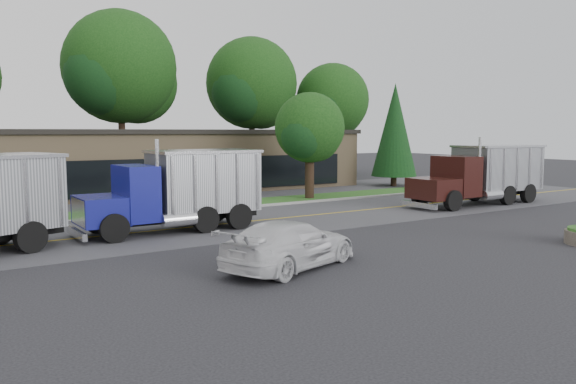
% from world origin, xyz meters
% --- Properties ---
extents(ground, '(140.00, 140.00, 0.00)m').
position_xyz_m(ground, '(0.00, 0.00, 0.00)').
color(ground, '#343439').
rests_on(ground, ground).
extents(road, '(60.00, 8.00, 0.02)m').
position_xyz_m(road, '(0.00, 9.00, 0.00)').
color(road, '#57575C').
rests_on(road, ground).
extents(center_line, '(60.00, 0.12, 0.01)m').
position_xyz_m(center_line, '(0.00, 9.00, 0.00)').
color(center_line, gold).
rests_on(center_line, ground).
extents(curb, '(60.00, 0.30, 0.12)m').
position_xyz_m(curb, '(0.00, 13.20, 0.00)').
color(curb, '#9E9E99').
rests_on(curb, ground).
extents(grass_verge, '(60.00, 3.40, 0.03)m').
position_xyz_m(grass_verge, '(0.00, 15.00, 0.00)').
color(grass_verge, '#2A5B1F').
rests_on(grass_verge, ground).
extents(far_parking, '(60.00, 7.00, 0.02)m').
position_xyz_m(far_parking, '(0.00, 20.00, 0.00)').
color(far_parking, '#57575C').
rests_on(far_parking, ground).
extents(strip_mall, '(32.00, 12.00, 4.00)m').
position_xyz_m(strip_mall, '(2.00, 26.00, 2.00)').
color(strip_mall, '#9E8360').
rests_on(strip_mall, ground).
extents(tree_far_c, '(9.96, 9.37, 14.20)m').
position_xyz_m(tree_far_c, '(4.15, 34.12, 9.06)').
color(tree_far_c, '#382619').
rests_on(tree_far_c, ground).
extents(tree_far_d, '(9.06, 8.53, 12.92)m').
position_xyz_m(tree_far_d, '(16.14, 33.11, 8.25)').
color(tree_far_d, '#382619').
rests_on(tree_far_d, ground).
extents(tree_far_e, '(7.60, 7.16, 10.85)m').
position_xyz_m(tree_far_e, '(24.12, 31.09, 6.92)').
color(tree_far_e, '#382619').
rests_on(tree_far_e, ground).
extents(evergreen_right, '(3.43, 3.43, 7.79)m').
position_xyz_m(evergreen_right, '(20.00, 18.00, 4.28)').
color(evergreen_right, '#382619').
rests_on(evergreen_right, ground).
extents(tree_verge, '(4.61, 4.34, 6.58)m').
position_xyz_m(tree_verge, '(10.07, 15.06, 4.19)').
color(tree_verge, '#382619').
rests_on(tree_verge, ground).
extents(dump_truck_blue, '(7.61, 2.77, 3.36)m').
position_xyz_m(dump_truck_blue, '(-1.14, 8.56, 1.80)').
color(dump_truck_blue, black).
rests_on(dump_truck_blue, ground).
extents(dump_truck_maroon, '(9.27, 2.67, 3.36)m').
position_xyz_m(dump_truck_maroon, '(16.85, 7.33, 1.81)').
color(dump_truck_maroon, black).
rests_on(dump_truck_maroon, ground).
extents(rally_car, '(5.45, 3.65, 1.47)m').
position_xyz_m(rally_car, '(-0.86, 0.58, 0.73)').
color(rally_car, silver).
rests_on(rally_car, ground).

